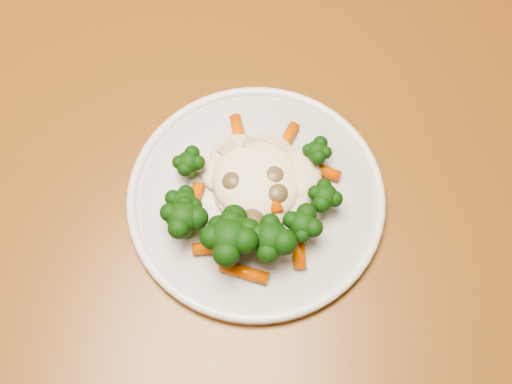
% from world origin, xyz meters
% --- Properties ---
extents(dining_table, '(1.28, 1.02, 0.75)m').
position_xyz_m(dining_table, '(-0.31, 0.22, 0.64)').
color(dining_table, brown).
rests_on(dining_table, ground).
extents(plate, '(0.25, 0.25, 0.01)m').
position_xyz_m(plate, '(-0.35, 0.17, 0.76)').
color(plate, white).
rests_on(plate, dining_table).
extents(meal, '(0.17, 0.18, 0.05)m').
position_xyz_m(meal, '(-0.35, 0.15, 0.78)').
color(meal, '#FBEFC9').
rests_on(meal, plate).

